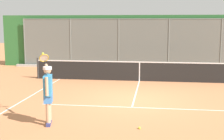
{
  "coord_description": "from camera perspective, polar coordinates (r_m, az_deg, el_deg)",
  "views": [
    {
      "loc": [
        -0.74,
        11.2,
        2.83
      ],
      "look_at": [
        0.87,
        -0.45,
        1.05
      ],
      "focal_mm": 50.28,
      "sensor_mm": 36.0,
      "label": 1
    }
  ],
  "objects": [
    {
      "name": "tennis_ball_near_net",
      "position": [
        8.59,
        5.01,
        -10.44
      ],
      "size": [
        0.07,
        0.07,
        0.07
      ],
      "primitive_type": "sphere",
      "color": "#CCDB33",
      "rests_on": "ground"
    },
    {
      "name": "tennis_player",
      "position": [
        8.89,
        -11.57,
        -3.71
      ],
      "size": [
        0.7,
        1.29,
        1.94
      ],
      "rotation": [
        0.0,
        0.0,
        -1.34
      ],
      "color": "navy",
      "rests_on": "ground"
    },
    {
      "name": "fence_backdrop",
      "position": [
        20.09,
        5.77,
        5.16
      ],
      "size": [
        18.38,
        1.37,
        3.3
      ],
      "color": "slate",
      "rests_on": "ground"
    },
    {
      "name": "court_line_markings",
      "position": [
        10.34,
        3.51,
        -7.28
      ],
      "size": [
        8.12,
        8.89,
        0.01
      ],
      "color": "white",
      "rests_on": "ground"
    },
    {
      "name": "ground_plane",
      "position": [
        11.58,
        4.0,
        -5.57
      ],
      "size": [
        60.0,
        60.0,
        0.0
      ],
      "primitive_type": "plane",
      "color": "#C67A4C"
    },
    {
      "name": "tennis_net",
      "position": [
        15.33,
        5.02,
        -0.19
      ],
      "size": [
        10.43,
        0.09,
        1.07
      ],
      "color": "#2D2D2D",
      "rests_on": "ground"
    }
  ]
}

